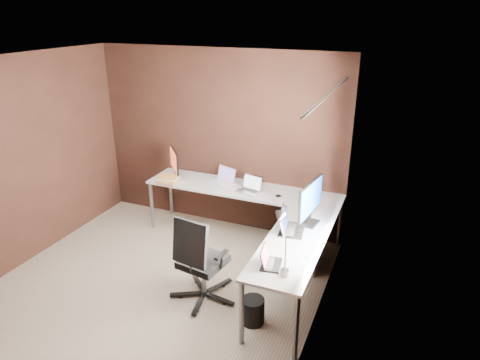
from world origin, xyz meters
name	(u,v)px	position (x,y,z in m)	size (l,w,h in m)	color
room	(177,188)	(0.34, 0.07, 1.28)	(3.60, 3.60, 2.50)	#BFAB94
desk	(256,210)	(0.84, 1.04, 0.68)	(2.65, 2.25, 0.73)	white
drawer_pedestal	(304,242)	(1.43, 1.15, 0.30)	(0.42, 0.50, 0.60)	white
monitor_left	(174,162)	(-0.55, 1.49, 0.96)	(0.33, 0.38, 0.42)	black
monitor_right	(310,201)	(1.54, 0.84, 1.01)	(0.18, 0.61, 0.50)	black
laptop_white	(224,179)	(0.17, 1.59, 0.78)	(0.36, 0.31, 0.21)	white
laptop_silver	(250,188)	(0.61, 1.44, 0.78)	(0.35, 0.29, 0.20)	silver
laptop_black_big	(289,226)	(1.38, 0.61, 0.78)	(0.30, 0.39, 0.24)	black
laptop_black_small	(269,261)	(1.39, -0.11, 0.77)	(0.22, 0.28, 0.17)	black
book_stack	(168,179)	(-0.54, 1.30, 0.77)	(0.30, 0.25, 0.09)	#A87E5A
mouse_left	(167,181)	(-0.57, 1.30, 0.75)	(0.09, 0.06, 0.04)	black
mouse_corner	(278,196)	(1.01, 1.40, 0.75)	(0.08, 0.05, 0.03)	black
desk_lamp	(281,235)	(1.52, -0.15, 1.10)	(0.19, 0.22, 0.58)	slate
office_chair	(202,275)	(0.58, 0.06, 0.30)	(0.57, 0.58, 1.02)	black
wastebasket	(253,311)	(1.23, -0.09, 0.14)	(0.24, 0.24, 0.27)	black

